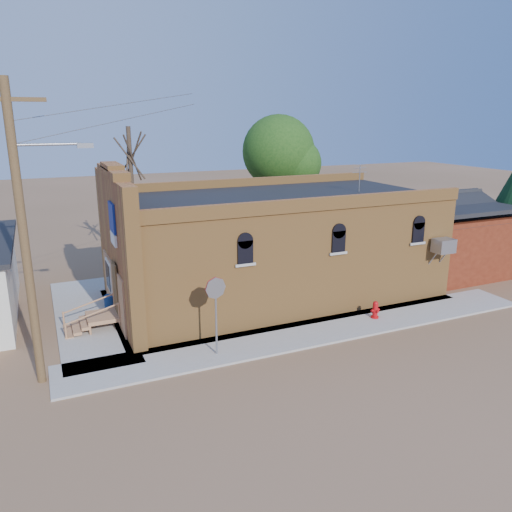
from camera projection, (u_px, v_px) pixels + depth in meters
name	position (u px, v px, depth m)	size (l,w,h in m)	color
ground	(293.00, 349.00, 17.67)	(120.00, 120.00, 0.00)	brown
sidewalk_south	(317.00, 332.00, 19.03)	(19.00, 2.20, 0.08)	#9E9991
sidewalk_west	(89.00, 316.00, 20.50)	(2.60, 10.00, 0.08)	#9E9991
brick_bar	(269.00, 246.00, 22.53)	(16.40, 7.97, 6.30)	#B87938
red_shed	(437.00, 228.00, 26.38)	(5.40, 6.40, 4.30)	#531B0E
utility_pole	(25.00, 232.00, 14.28)	(3.12, 0.26, 9.00)	#49331D
tree_bare_near	(130.00, 156.00, 26.37)	(2.80, 2.80, 7.65)	#4D3C2C
tree_leafy	(278.00, 152.00, 30.32)	(4.40, 4.40, 8.15)	#4D3C2C
fire_hydrant	(375.00, 310.00, 20.16)	(0.40, 0.38, 0.71)	#BB0A0E
stop_sign	(216.00, 296.00, 16.60)	(0.75, 0.20, 2.77)	gray
trash_barrel	(110.00, 304.00, 20.77)	(0.47, 0.47, 0.73)	navy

